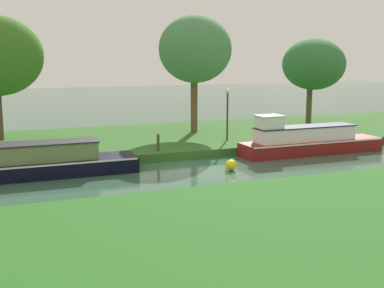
# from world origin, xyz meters

# --- Properties ---
(ground_plane) EXTENTS (120.00, 120.00, 0.00)m
(ground_plane) POSITION_xyz_m (0.00, 0.00, 0.00)
(ground_plane) COLOR #355A45
(riverbank_far) EXTENTS (72.00, 10.00, 0.40)m
(riverbank_far) POSITION_xyz_m (0.00, 7.00, 0.20)
(riverbank_far) COLOR #2E5E21
(riverbank_far) RESTS_ON ground_plane
(riverbank_near) EXTENTS (72.00, 10.00, 0.40)m
(riverbank_near) POSITION_xyz_m (0.00, -9.00, 0.20)
(riverbank_near) COLOR #276220
(riverbank_near) RESTS_ON ground_plane
(black_barge) EXTENTS (7.54, 1.79, 1.41)m
(black_barge) POSITION_xyz_m (-6.62, 1.20, 0.59)
(black_barge) COLOR black
(black_barge) RESTS_ON ground_plane
(maroon_narrowboat) EXTENTS (7.62, 1.55, 2.04)m
(maroon_narrowboat) POSITION_xyz_m (6.25, 1.20, 0.66)
(maroon_narrowboat) COLOR maroon
(maroon_narrowboat) RESTS_ON ground_plane
(willow_tree_centre) EXTENTS (4.21, 4.03, 6.76)m
(willow_tree_centre) POSITION_xyz_m (2.68, 7.36, 5.20)
(willow_tree_centre) COLOR brown
(willow_tree_centre) RESTS_ON riverbank_far
(willow_tree_right) EXTENTS (3.87, 4.62, 5.58)m
(willow_tree_right) POSITION_xyz_m (11.55, 8.45, 4.28)
(willow_tree_right) COLOR brown
(willow_tree_right) RESTS_ON riverbank_far
(lamp_post) EXTENTS (0.24, 0.24, 2.75)m
(lamp_post) POSITION_xyz_m (3.24, 4.18, 2.14)
(lamp_post) COLOR #333338
(lamp_post) RESTS_ON riverbank_far
(mooring_post_near) EXTENTS (0.18, 0.18, 0.81)m
(mooring_post_near) POSITION_xyz_m (8.24, 2.74, 0.80)
(mooring_post_near) COLOR #4A4222
(mooring_post_near) RESTS_ON riverbank_far
(mooring_post_far) EXTENTS (0.14, 0.14, 0.78)m
(mooring_post_far) POSITION_xyz_m (-1.08, 2.74, 0.79)
(mooring_post_far) COLOR #444121
(mooring_post_far) RESTS_ON riverbank_far
(channel_buoy) EXTENTS (0.48, 0.48, 0.48)m
(channel_buoy) POSITION_xyz_m (1.06, -0.75, 0.24)
(channel_buoy) COLOR yellow
(channel_buoy) RESTS_ON ground_plane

